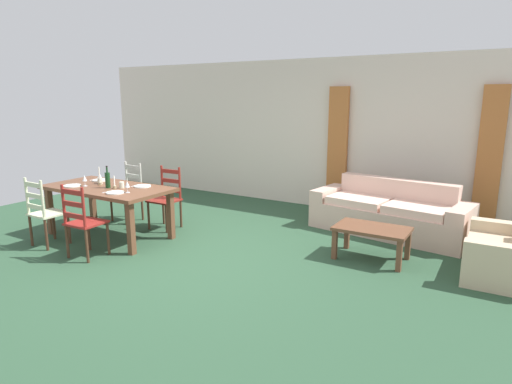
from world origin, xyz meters
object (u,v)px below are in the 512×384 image
object	(u,v)px
wine_glass_near_left	(85,179)
dining_chair_near_right	(83,222)
wine_bottle	(108,180)
wine_glass_near_right	(127,185)
armchair_upholstered	(511,257)
wine_glass_far_left	(99,176)
coffee_cup_secondary	(100,181)
dining_table	(108,192)
coffee_table	(372,232)
couch	(390,214)
dining_chair_far_left	(129,192)
coffee_cup_primary	(122,185)
dining_chair_near_left	(45,212)
dining_chair_far_right	(166,198)

from	to	relation	value
wine_glass_near_left	dining_chair_near_right	bearing A→B (deg)	-40.79
wine_bottle	wine_glass_near_right	size ratio (longest dim) A/B	1.96
wine_bottle	armchair_upholstered	distance (m)	5.25
wine_glass_far_left	coffee_cup_secondary	distance (m)	0.10
dining_table	coffee_cup_secondary	world-z (taller)	coffee_cup_secondary
dining_table	coffee_table	distance (m)	3.74
wine_glass_near_right	couch	size ratio (longest dim) A/B	0.07
couch	dining_chair_near_right	bearing A→B (deg)	-135.18
dining_table	dining_chair_near_right	xyz separation A→B (m)	(0.42, -0.77, -0.19)
wine_bottle	couch	distance (m)	4.18
wine_glass_far_left	armchair_upholstered	distance (m)	5.58
dining_chair_far_left	coffee_cup_primary	world-z (taller)	dining_chair_far_left
wine_glass_far_left	couch	bearing A→B (deg)	29.58
dining_chair_near_left	dining_chair_near_right	bearing A→B (deg)	-1.77
armchair_upholstered	dining_chair_far_left	bearing A→B (deg)	-174.31
wine_glass_near_left	wine_glass_near_right	xyz separation A→B (m)	(0.87, 0.01, 0.00)
dining_chair_near_right	dining_chair_far_right	distance (m)	1.54
wine_bottle	armchair_upholstered	xyz separation A→B (m)	(5.03, 1.37, -0.62)
coffee_cup_secondary	wine_glass_far_left	bearing A→B (deg)	141.57
dining_chair_near_right	wine_glass_far_left	distance (m)	1.22
dining_chair_far_left	wine_glass_far_left	xyz separation A→B (m)	(0.11, -0.64, 0.38)
dining_chair_near_left	coffee_cup_secondary	distance (m)	0.90
coffee_cup_primary	dining_table	bearing A→B (deg)	-171.81
couch	dining_table	bearing A→B (deg)	-146.81
wine_glass_near_right	coffee_cup_secondary	xyz separation A→B (m)	(-0.83, 0.22, -0.07)
coffee_table	dining_chair_near_left	bearing A→B (deg)	-155.56
dining_table	couch	bearing A→B (deg)	33.19
dining_chair_near_left	dining_table	bearing A→B (deg)	60.90
dining_chair_near_right	dining_chair_far_left	distance (m)	1.75
dining_chair_far_left	wine_glass_near_right	distance (m)	1.40
dining_chair_far_right	wine_bottle	world-z (taller)	wine_bottle
dining_table	dining_chair_far_right	bearing A→B (deg)	61.69
dining_chair_far_left	wine_glass_near_left	bearing A→B (deg)	-82.43
wine_glass_near_right	armchair_upholstered	xyz separation A→B (m)	(4.53, 1.46, -0.61)
wine_glass_far_left	dining_chair_near_left	bearing A→B (deg)	-96.75
dining_table	dining_chair_near_left	bearing A→B (deg)	-119.10
dining_table	dining_chair_far_left	bearing A→B (deg)	118.65
dining_chair_far_right	wine_glass_far_left	bearing A→B (deg)	-138.38
dining_chair_near_right	coffee_table	distance (m)	3.65
wine_glass_near_right	coffee_cup_primary	xyz separation A→B (m)	(-0.31, 0.18, -0.07)
coffee_cup_primary	coffee_cup_secondary	world-z (taller)	same
dining_chair_far_left	coffee_cup_primary	distance (m)	1.05
dining_table	wine_glass_near_left	distance (m)	0.39
dining_table	dining_chair_far_left	size ratio (longest dim) A/B	1.98
dining_chair_near_right	wine_glass_near_right	size ratio (longest dim) A/B	5.96
coffee_table	wine_glass_near_left	bearing A→B (deg)	-162.56
dining_chair_near_left	wine_glass_near_right	size ratio (longest dim) A/B	5.96
armchair_upholstered	dining_chair_far_right	bearing A→B (deg)	-173.30
dining_table	wine_glass_far_left	size ratio (longest dim) A/B	11.80
dining_chair_near_right	dining_chair_far_left	bearing A→B (deg)	118.68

